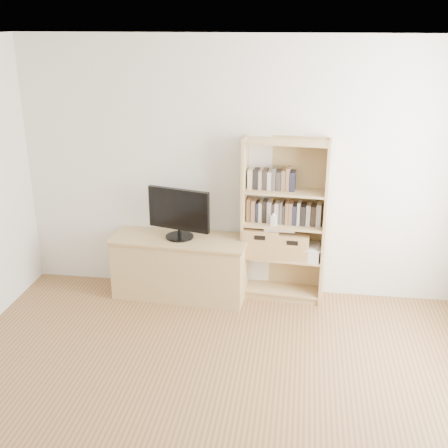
% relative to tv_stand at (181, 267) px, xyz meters
% --- Properties ---
extents(back_wall, '(4.50, 0.02, 2.60)m').
position_rel_tv_stand_xyz_m(back_wall, '(0.59, 0.25, 0.99)').
color(back_wall, silver).
rests_on(back_wall, floor).
extents(ceiling, '(4.50, 5.00, 0.01)m').
position_rel_tv_stand_xyz_m(ceiling, '(0.59, -2.25, 2.29)').
color(ceiling, white).
rests_on(ceiling, back_wall).
extents(tv_stand, '(1.37, 0.58, 0.61)m').
position_rel_tv_stand_xyz_m(tv_stand, '(0.00, 0.00, 0.00)').
color(tv_stand, tan).
rests_on(tv_stand, floor).
extents(bookshelf, '(0.85, 0.36, 1.66)m').
position_rel_tv_stand_xyz_m(bookshelf, '(1.04, 0.10, 0.52)').
color(bookshelf, tan).
rests_on(bookshelf, floor).
extents(television, '(0.64, 0.21, 0.51)m').
position_rel_tv_stand_xyz_m(television, '(0.00, 0.00, 0.59)').
color(television, black).
rests_on(television, tv_stand).
extents(books_row_mid, '(0.91, 0.25, 0.24)m').
position_rel_tv_stand_xyz_m(books_row_mid, '(1.04, 0.12, 0.63)').
color(books_row_mid, brown).
rests_on(books_row_mid, bookshelf).
extents(books_row_upper, '(0.36, 0.15, 0.19)m').
position_rel_tv_stand_xyz_m(books_row_upper, '(0.86, 0.14, 0.94)').
color(books_row_upper, brown).
rests_on(books_row_upper, bookshelf).
extents(baby_monitor, '(0.06, 0.04, 0.10)m').
position_rel_tv_stand_xyz_m(baby_monitor, '(0.94, 0.02, 0.56)').
color(baby_monitor, white).
rests_on(baby_monitor, bookshelf).
extents(basket_left, '(0.37, 0.31, 0.29)m').
position_rel_tv_stand_xyz_m(basket_left, '(0.82, 0.12, 0.30)').
color(basket_left, '#8F6240').
rests_on(basket_left, bookshelf).
extents(basket_right, '(0.33, 0.28, 0.26)m').
position_rel_tv_stand_xyz_m(basket_right, '(1.14, 0.09, 0.28)').
color(basket_right, '#8F6240').
rests_on(basket_right, bookshelf).
extents(laptop, '(0.30, 0.21, 0.02)m').
position_rel_tv_stand_xyz_m(laptop, '(1.00, 0.10, 0.46)').
color(laptop, silver).
rests_on(laptop, basket_left).
extents(magazine_stack, '(0.21, 0.28, 0.12)m').
position_rel_tv_stand_xyz_m(magazine_stack, '(1.33, 0.08, 0.21)').
color(magazine_stack, beige).
rests_on(magazine_stack, bookshelf).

